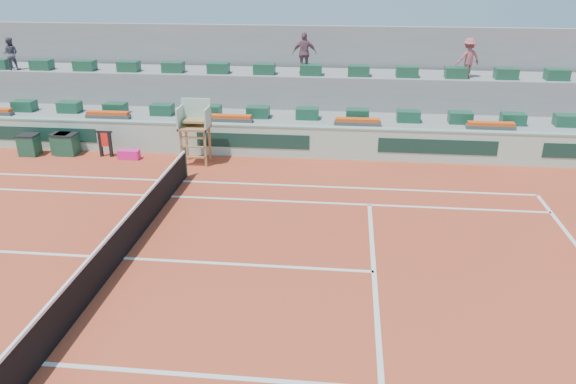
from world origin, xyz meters
name	(u,v)px	position (x,y,z in m)	size (l,w,h in m)	color
ground	(124,258)	(0.00, 0.00, 0.00)	(90.00, 90.00, 0.00)	#A53820
seating_tier_lower	(216,124)	(0.00, 10.70, 0.60)	(36.00, 4.00, 1.20)	gray
seating_tier_upper	(223,100)	(0.00, 12.30, 1.30)	(36.00, 2.40, 2.60)	gray
stadium_back_wall	(229,73)	(0.00, 13.90, 2.20)	(36.00, 0.40, 4.40)	gray
player_bag	(129,155)	(-2.72, 7.58, 0.18)	(0.81, 0.36, 0.36)	#ED1E8A
spectator_left	(11,54)	(-9.25, 11.49, 3.30)	(0.68, 0.53, 1.41)	#494A55
spectator_mid	(305,53)	(3.69, 11.93, 3.47)	(1.02, 0.42, 1.74)	#79515E
spectator_right	(468,58)	(10.44, 11.81, 3.40)	(1.04, 0.60, 1.61)	#A15059
court_lines	(124,258)	(0.00, 0.00, 0.01)	(23.89, 11.09, 0.01)	silver
tennis_net	(121,240)	(0.00, 0.00, 0.53)	(0.10, 11.97, 1.10)	black
advertising_hoarding	(204,138)	(0.02, 8.50, 0.63)	(36.00, 0.34, 1.26)	#A2CCB6
umpire_chair	(195,123)	(0.00, 7.50, 1.54)	(1.10, 0.90, 2.40)	olive
seat_row_lower	(210,111)	(0.00, 9.80, 1.42)	(32.90, 0.60, 0.44)	#184A31
seat_row_upper	(218,68)	(0.00, 11.70, 2.82)	(32.90, 0.60, 0.44)	#184A31
flower_planters	(168,117)	(-1.50, 9.00, 1.33)	(26.80, 0.36, 0.28)	#484848
drink_cooler_a	(67,144)	(-5.33, 7.86, 0.42)	(0.81, 0.70, 0.84)	#174731
drink_cooler_b	(62,143)	(-5.57, 7.92, 0.42)	(0.71, 0.61, 0.84)	#174731
drink_cooler_c	(29,145)	(-6.76, 7.63, 0.42)	(0.74, 0.64, 0.84)	#174731
towel_rack	(105,142)	(-3.70, 7.78, 0.60)	(0.65, 0.11, 1.03)	black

